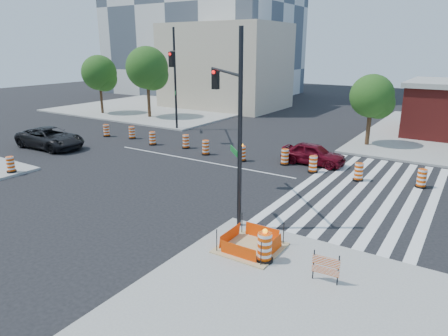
{
  "coord_description": "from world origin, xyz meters",
  "views": [
    {
      "loc": [
        15.37,
        -20.67,
        7.29
      ],
      "look_at": [
        4.85,
        -4.38,
        1.4
      ],
      "focal_mm": 32.0,
      "sensor_mm": 36.0,
      "label": 1
    }
  ],
  "objects_px": {
    "dark_suv": "(50,138)",
    "signal_pole_nw": "(174,71)",
    "signal_pole_se": "(231,108)",
    "red_coupe": "(313,154)"
  },
  "relations": [
    {
      "from": "red_coupe",
      "to": "signal_pole_se",
      "type": "height_order",
      "value": "signal_pole_se"
    },
    {
      "from": "signal_pole_se",
      "to": "red_coupe",
      "type": "bearing_deg",
      "value": -46.54
    },
    {
      "from": "red_coupe",
      "to": "dark_suv",
      "type": "xyz_separation_m",
      "value": [
        -18.13,
        -6.55,
        0.08
      ]
    },
    {
      "from": "red_coupe",
      "to": "dark_suv",
      "type": "relative_size",
      "value": 0.74
    },
    {
      "from": "red_coupe",
      "to": "signal_pole_nw",
      "type": "distance_m",
      "value": 14.52
    },
    {
      "from": "red_coupe",
      "to": "dark_suv",
      "type": "distance_m",
      "value": 19.27
    },
    {
      "from": "signal_pole_nw",
      "to": "signal_pole_se",
      "type": "bearing_deg",
      "value": 9.7
    },
    {
      "from": "dark_suv",
      "to": "signal_pole_nw",
      "type": "height_order",
      "value": "signal_pole_nw"
    },
    {
      "from": "red_coupe",
      "to": "signal_pole_nw",
      "type": "xyz_separation_m",
      "value": [
        -13.51,
        2.56,
        4.68
      ]
    },
    {
      "from": "dark_suv",
      "to": "signal_pole_se",
      "type": "relative_size",
      "value": 0.71
    }
  ]
}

